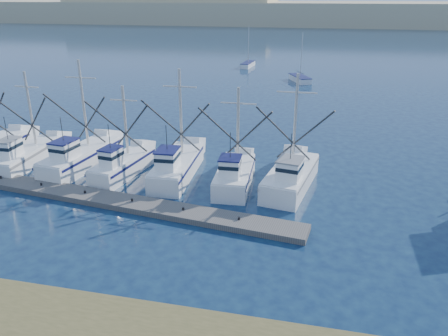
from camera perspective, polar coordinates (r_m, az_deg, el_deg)
The scene contains 6 objects.
ground at distance 24.68m, azimuth -3.06°, elevation -13.18°, with size 500.00×500.00×0.00m, color #0D1C3A.
floating_dock at distance 33.43m, azimuth -16.29°, elevation -3.72°, with size 31.07×2.07×0.41m, color #5C5852.
dune_ridge at distance 229.65m, azimuth 11.81°, elevation 19.21°, with size 360.00×60.00×10.00m, color tan.
trawler_fleet at distance 37.20m, azimuth -12.58°, elevation 0.60°, with size 30.67×8.81×9.22m.
sailboat_near at distance 77.22m, azimuth 9.88°, elevation 11.41°, with size 4.26×6.28×8.10m.
sailboat_far at distance 91.92m, azimuth 3.13°, elevation 13.34°, with size 2.17×6.05×8.10m.
Camera 1 is at (5.63, -19.39, 14.18)m, focal length 35.00 mm.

